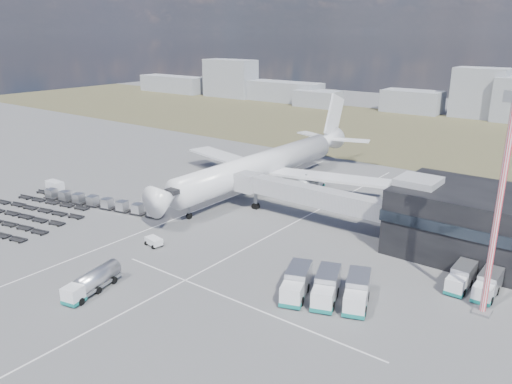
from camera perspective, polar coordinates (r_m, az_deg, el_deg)
The scene contains 16 objects.
ground at distance 84.61m, azimuth -11.93°, elevation -4.74°, with size 420.00×420.00×0.00m, color #565659.
grass_strip at distance 174.00m, azimuth 16.60°, elevation 6.54°, with size 420.00×90.00×0.01m, color #4E442F.
lane_markings at distance 79.91m, azimuth -5.66°, elevation -5.80°, with size 47.12×110.00×0.01m.
terminal at distance 79.70m, azimuth 26.17°, elevation -3.64°, with size 30.40×16.40×11.00m.
jet_bridge at distance 87.53m, azimuth 4.99°, elevation -0.11°, with size 30.30×3.80×7.05m.
airliner at distance 105.54m, azimuth 1.21°, elevation 3.22°, with size 51.59×64.53×17.62m.
skyline at distance 211.15m, azimuth 19.91°, elevation 10.06°, with size 306.36×26.36×18.90m.
fuel_tanker at distance 68.19m, azimuth -18.21°, elevation -9.72°, with size 4.06×9.09×2.85m.
pushback_tug at distance 79.84m, azimuth -11.59°, elevation -5.60°, with size 2.88×1.62×1.34m, color silver.
utility_van at distance 112.43m, azimuth -21.98°, elevation 0.61°, with size 4.22×1.91×2.26m, color silver.
catering_truck at distance 106.09m, azimuth 6.73°, elevation 1.02°, with size 3.61×6.56×2.85m.
service_trucks_near at distance 63.68m, azimuth 8.03°, elevation -10.71°, with size 12.34×10.87×3.12m.
service_trucks_far at distance 70.75m, azimuth 23.67°, elevation -9.31°, with size 5.58×6.68×2.69m.
uld_row at distance 99.09m, azimuth -17.41°, elevation -1.12°, with size 27.42×7.65×1.87m.
baggage_dollies at distance 101.10m, azimuth -24.84°, elevation -2.09°, with size 24.60×24.70×0.67m.
floodlight_mast at distance 61.71m, azimuth 25.96°, elevation -1.82°, with size 2.44×2.02×26.12m.
Camera 1 is at (60.23, -50.09, 31.96)m, focal length 35.00 mm.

